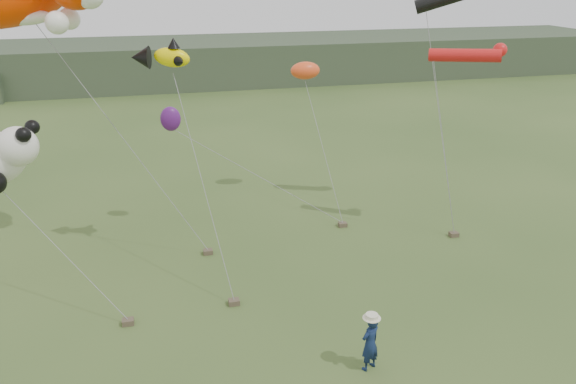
{
  "coord_description": "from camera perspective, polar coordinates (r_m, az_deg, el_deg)",
  "views": [
    {
      "loc": [
        -5.21,
        -13.33,
        10.77
      ],
      "look_at": [
        -1.19,
        3.0,
        4.04
      ],
      "focal_mm": 35.0,
      "sensor_mm": 36.0,
      "label": 1
    }
  ],
  "objects": [
    {
      "name": "festival_attendant",
      "position": [
        16.64,
        8.33,
        -14.95
      ],
      "size": [
        0.76,
        0.66,
        1.75
      ],
      "primitive_type": "imported",
      "rotation": [
        0.0,
        0.0,
        3.6
      ],
      "color": "#112043",
      "rests_on": "ground"
    },
    {
      "name": "ground",
      "position": [
        17.91,
        6.22,
        -15.3
      ],
      "size": [
        120.0,
        120.0,
        0.0
      ],
      "primitive_type": "plane",
      "color": "#385123",
      "rests_on": "ground"
    },
    {
      "name": "sandbag_anchors",
      "position": [
        22.06,
        -0.37,
        -7.14
      ],
      "size": [
        13.9,
        5.69,
        0.19
      ],
      "color": "brown",
      "rests_on": "ground"
    },
    {
      "name": "misc_kites",
      "position": [
        25.73,
        -2.54,
        10.75
      ],
      "size": [
        7.56,
        3.06,
        2.26
      ],
      "color": "#FF501F",
      "rests_on": "ground"
    },
    {
      "name": "fish_kite",
      "position": [
        20.63,
        -12.84,
        13.26
      ],
      "size": [
        2.18,
        1.43,
        1.09
      ],
      "color": "#FFE500",
      "rests_on": "ground"
    },
    {
      "name": "headland",
      "position": [
        58.73,
        -11.91,
        12.69
      ],
      "size": [
        90.0,
        13.0,
        4.0
      ],
      "color": "#2D3D28",
      "rests_on": "ground"
    },
    {
      "name": "tube_kites",
      "position": [
        24.72,
        17.5,
        16.55
      ],
      "size": [
        3.52,
        4.17,
        3.15
      ],
      "color": "black",
      "rests_on": "ground"
    }
  ]
}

